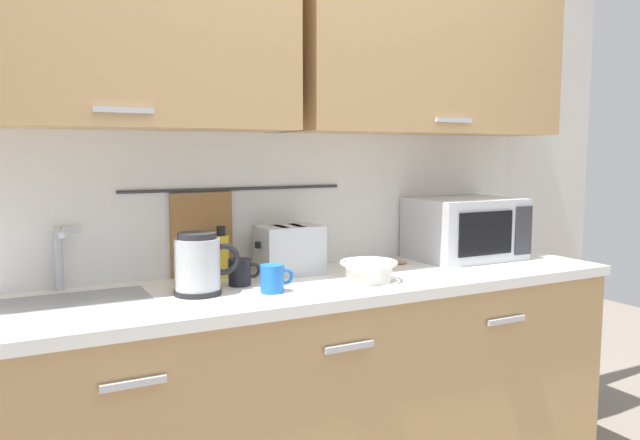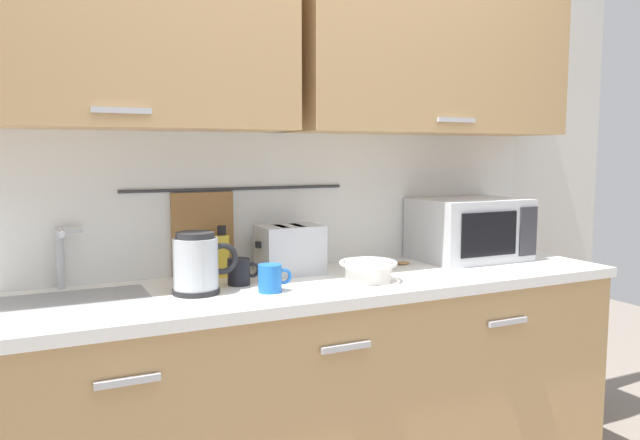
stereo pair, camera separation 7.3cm
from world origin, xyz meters
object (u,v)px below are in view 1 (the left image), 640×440
toaster (288,250)px  wooden_spoon (385,264)px  mug_by_kettle (273,279)px  mixing_bowl (369,269)px  electric_kettle (199,264)px  mug_near_sink (240,272)px  dish_soap_bottle (221,255)px  microwave (465,228)px

toaster → wooden_spoon: toaster is taller
toaster → mug_by_kettle: toaster is taller
toaster → mixing_bowl: bearing=-51.3°
electric_kettle → mug_by_kettle: electric_kettle is taller
mixing_bowl → mug_by_kettle: bearing=-179.3°
electric_kettle → mixing_bowl: electric_kettle is taller
mug_near_sink → dish_soap_bottle: bearing=94.8°
dish_soap_bottle → mug_near_sink: 0.17m
dish_soap_bottle → mug_near_sink: size_ratio=1.63×
dish_soap_bottle → mug_by_kettle: 0.33m
electric_kettle → toaster: size_ratio=0.89×
mixing_bowl → electric_kettle: bearing=172.2°
dish_soap_bottle → mug_near_sink: dish_soap_bottle is taller
mug_by_kettle → wooden_spoon: 0.67m
mug_by_kettle → wooden_spoon: size_ratio=0.44×
electric_kettle → mug_near_sink: bearing=21.9°
wooden_spoon → toaster: bearing=178.4°
mug_near_sink → wooden_spoon: 0.68m
microwave → toaster: 0.85m
mug_by_kettle → dish_soap_bottle: bearing=102.5°
microwave → mug_near_sink: microwave is taller
mixing_bowl → toaster: (-0.21, 0.26, 0.05)m
dish_soap_bottle → mug_near_sink: bearing=-85.2°
mug_near_sink → wooden_spoon: mug_near_sink is taller
microwave → electric_kettle: (-1.25, -0.13, -0.03)m
wooden_spoon → electric_kettle: bearing=-169.3°
toaster → mug_by_kettle: size_ratio=2.13×
mug_by_kettle → wooden_spoon: bearing=22.0°
electric_kettle → mug_near_sink: size_ratio=1.89×
microwave → electric_kettle: bearing=-174.1°
mug_near_sink → toaster: toaster is taller
dish_soap_bottle → mixing_bowl: bearing=-35.0°
microwave → toaster: bearing=177.1°
mixing_bowl → mug_by_kettle: mug_by_kettle is taller
mug_near_sink → microwave: bearing=3.2°
wooden_spoon → mug_by_kettle: bearing=-158.0°
toaster → mug_by_kettle: 0.32m
mug_near_sink → toaster: (0.24, 0.10, 0.05)m
dish_soap_bottle → electric_kettle: bearing=-123.7°
electric_kettle → mug_near_sink: (0.17, 0.07, -0.05)m
mug_by_kettle → wooden_spoon: (0.62, 0.25, -0.04)m
dish_soap_bottle → mixing_bowl: dish_soap_bottle is taller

